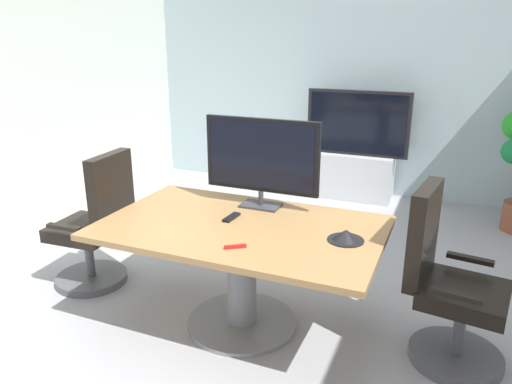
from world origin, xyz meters
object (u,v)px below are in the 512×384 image
at_px(office_chair_right, 447,291).
at_px(remote_control, 231,217).
at_px(wall_display_unit, 355,163).
at_px(office_chair_left, 97,231).
at_px(conference_phone, 346,236).
at_px(tv_monitor, 261,158).
at_px(conference_table, 241,253).

bearing_deg(office_chair_right, remote_control, 101.57).
bearing_deg(remote_control, wall_display_unit, 88.46).
bearing_deg(office_chair_left, conference_phone, 84.83).
bearing_deg(office_chair_left, wall_display_unit, 150.95).
xyz_separation_m(office_chair_left, remote_control, (1.18, -0.00, 0.30)).
xyz_separation_m(wall_display_unit, remote_control, (-0.24, -2.94, 0.31)).
height_order(tv_monitor, remote_control, tv_monitor).
distance_m(tv_monitor, wall_display_unit, 2.71).
xyz_separation_m(conference_table, remote_control, (-0.11, 0.08, 0.21)).
relative_size(wall_display_unit, conference_phone, 5.95).
relative_size(tv_monitor, remote_control, 4.94).
relative_size(conference_table, conference_phone, 8.28).
bearing_deg(wall_display_unit, office_chair_right, -68.00).
bearing_deg(conference_phone, office_chair_left, 178.05).
bearing_deg(conference_phone, wall_display_unit, 100.42).
relative_size(office_chair_left, conference_phone, 4.95).
distance_m(office_chair_left, wall_display_unit, 3.26).
relative_size(tv_monitor, wall_display_unit, 0.64).
xyz_separation_m(office_chair_left, tv_monitor, (1.27, 0.31, 0.65)).
height_order(conference_table, remote_control, remote_control).
xyz_separation_m(conference_table, tv_monitor, (-0.02, 0.39, 0.56)).
xyz_separation_m(conference_table, conference_phone, (0.69, 0.02, 0.23)).
bearing_deg(tv_monitor, wall_display_unit, 86.72).
distance_m(conference_table, wall_display_unit, 3.02).
bearing_deg(office_chair_left, remote_control, 86.59).
bearing_deg(tv_monitor, conference_table, -87.57).
distance_m(conference_table, conference_phone, 0.72).
bearing_deg(tv_monitor, conference_phone, -27.95).
height_order(office_chair_right, tv_monitor, tv_monitor).
height_order(office_chair_right, conference_phone, office_chair_right).
bearing_deg(remote_control, tv_monitor, 76.77).
bearing_deg(remote_control, office_chair_left, -177.04).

